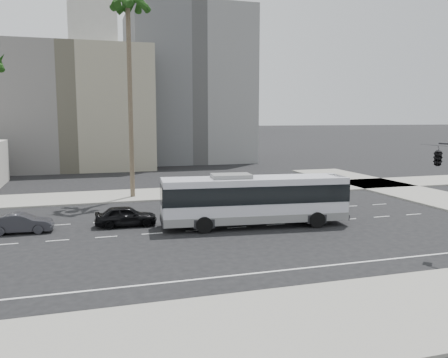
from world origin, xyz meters
name	(u,v)px	position (x,y,z in m)	size (l,w,h in m)	color
ground	(237,227)	(0.00, 0.00, 0.00)	(700.00, 700.00, 0.00)	black
sidewalk_north	(189,193)	(0.00, 15.50, 0.07)	(120.00, 7.00, 0.15)	gray
sidewalk_south	(363,315)	(0.00, -15.50, 0.07)	(120.00, 7.00, 0.15)	gray
midrise_beige_west	(69,109)	(-12.00, 45.00, 9.00)	(24.00, 18.00, 18.00)	slate
midrise_gray_center	(186,87)	(8.00, 52.00, 13.00)	(20.00, 20.00, 26.00)	#5E5F60
civic_tower	(94,62)	(-2.00, 250.00, 38.83)	(42.00, 42.00, 129.00)	beige
highrise_right	(182,68)	(45.00, 230.00, 35.00)	(26.00, 26.00, 70.00)	slate
highrise_far	(211,81)	(70.00, 260.00, 30.00)	(22.00, 22.00, 60.00)	slate
city_bus	(254,199)	(1.37, 0.12, 1.99)	(13.44, 4.31, 3.80)	silver
car_a	(126,216)	(-7.46, 2.75, 0.74)	(4.36, 1.75, 1.49)	black
car_b	(21,223)	(-14.41, 2.82, 0.67)	(4.07, 1.42, 1.34)	#2B2B30
traffic_signal	(445,161)	(8.95, -9.53, 5.36)	(2.96, 4.11, 6.43)	#262628
palm_near	(128,7)	(-5.76, 14.42, 17.75)	(5.83, 5.83, 19.59)	brown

